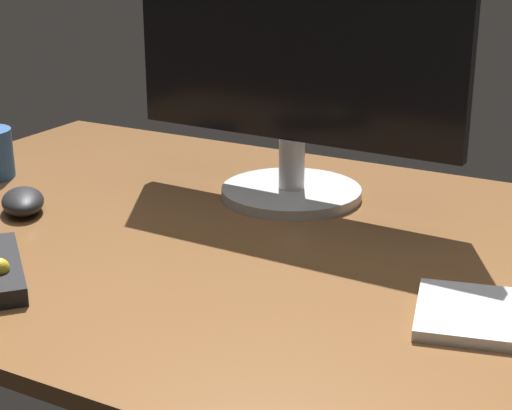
% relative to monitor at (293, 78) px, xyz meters
% --- Properties ---
extents(desk, '(1.40, 0.84, 0.02)m').
position_rel_monitor_xyz_m(desk, '(0.07, -0.18, -0.20)').
color(desk, brown).
rests_on(desk, ground).
extents(monitor, '(0.54, 0.22, 0.37)m').
position_rel_monitor_xyz_m(monitor, '(0.00, 0.00, 0.00)').
color(monitor, '#BCBCBC').
rests_on(monitor, desk).
extents(computer_mouse, '(0.12, 0.12, 0.03)m').
position_rel_monitor_xyz_m(computer_mouse, '(-0.32, -0.25, -0.17)').
color(computer_mouse, black).
rests_on(computer_mouse, desk).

